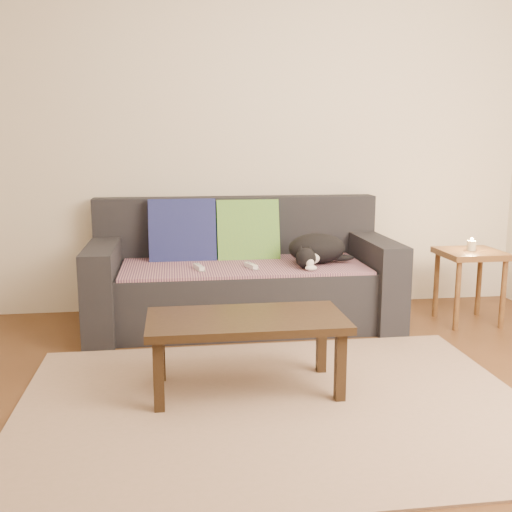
{
  "coord_description": "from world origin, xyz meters",
  "views": [
    {
      "loc": [
        -0.47,
        -2.54,
        1.27
      ],
      "look_at": [
        0.05,
        1.2,
        0.55
      ],
      "focal_mm": 42.0,
      "sensor_mm": 36.0,
      "label": 1
    }
  ],
  "objects_px": {
    "cat": "(316,249)",
    "coffee_table": "(246,326)",
    "side_table": "(470,263)",
    "wii_remote_b": "(251,266)",
    "wii_remote_a": "(199,267)",
    "sofa": "(242,280)"
  },
  "relations": [
    {
      "from": "cat",
      "to": "coffee_table",
      "type": "distance_m",
      "value": 1.27
    },
    {
      "from": "cat",
      "to": "side_table",
      "type": "height_order",
      "value": "cat"
    },
    {
      "from": "cat",
      "to": "wii_remote_b",
      "type": "xyz_separation_m",
      "value": [
        -0.47,
        -0.09,
        -0.09
      ]
    },
    {
      "from": "coffee_table",
      "to": "side_table",
      "type": "bearing_deg",
      "value": 30.08
    },
    {
      "from": "side_table",
      "to": "wii_remote_b",
      "type": "bearing_deg",
      "value": 179.83
    },
    {
      "from": "cat",
      "to": "side_table",
      "type": "distance_m",
      "value": 1.1
    },
    {
      "from": "coffee_table",
      "to": "wii_remote_a",
      "type": "bearing_deg",
      "value": 101.04
    },
    {
      "from": "sofa",
      "to": "side_table",
      "type": "relative_size",
      "value": 4.03
    },
    {
      "from": "wii_remote_a",
      "to": "coffee_table",
      "type": "height_order",
      "value": "wii_remote_a"
    },
    {
      "from": "wii_remote_a",
      "to": "sofa",
      "type": "bearing_deg",
      "value": -68.29
    },
    {
      "from": "wii_remote_a",
      "to": "coffee_table",
      "type": "bearing_deg",
      "value": 177.24
    },
    {
      "from": "wii_remote_b",
      "to": "coffee_table",
      "type": "relative_size",
      "value": 0.15
    },
    {
      "from": "side_table",
      "to": "coffee_table",
      "type": "bearing_deg",
      "value": -149.92
    },
    {
      "from": "cat",
      "to": "wii_remote_a",
      "type": "relative_size",
      "value": 3.35
    },
    {
      "from": "cat",
      "to": "coffee_table",
      "type": "height_order",
      "value": "cat"
    },
    {
      "from": "sofa",
      "to": "cat",
      "type": "xyz_separation_m",
      "value": [
        0.5,
        -0.13,
        0.23
      ]
    },
    {
      "from": "wii_remote_b",
      "to": "wii_remote_a",
      "type": "bearing_deg",
      "value": 72.7
    },
    {
      "from": "side_table",
      "to": "coffee_table",
      "type": "relative_size",
      "value": 0.52
    },
    {
      "from": "cat",
      "to": "sofa",
      "type": "bearing_deg",
      "value": 142.87
    },
    {
      "from": "sofa",
      "to": "wii_remote_a",
      "type": "bearing_deg",
      "value": -144.49
    },
    {
      "from": "side_table",
      "to": "sofa",
      "type": "bearing_deg",
      "value": 171.82
    },
    {
      "from": "side_table",
      "to": "cat",
      "type": "bearing_deg",
      "value": 175.04
    }
  ]
}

